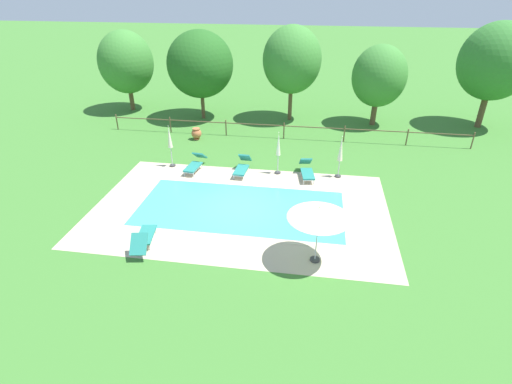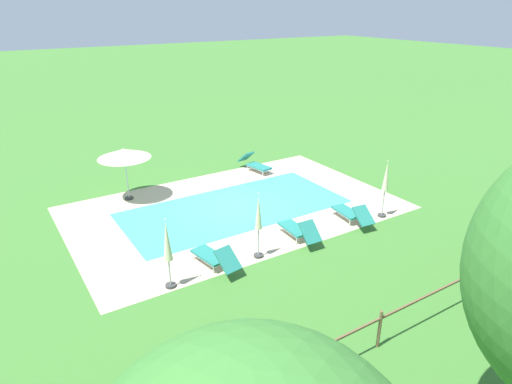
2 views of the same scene
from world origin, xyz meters
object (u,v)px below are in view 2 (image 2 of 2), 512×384
sun_lounger_north_near_steps (351,213)px  terracotta_urn_near_fence (477,254)px  patio_umbrella_closed_row_mid_west (386,181)px  sun_lounger_north_mid (214,257)px  patio_umbrella_open_foreground (124,154)px  patio_umbrella_closed_row_west (259,217)px  patio_umbrella_closed_row_centre (167,245)px  sun_lounger_north_far (298,230)px  sun_lounger_north_end (255,164)px

sun_lounger_north_near_steps → terracotta_urn_near_fence: sun_lounger_north_near_steps is taller
patio_umbrella_closed_row_mid_west → terracotta_urn_near_fence: patio_umbrella_closed_row_mid_west is taller
sun_lounger_north_mid → patio_umbrella_open_foreground: (0.58, -6.85, 1.66)m
sun_lounger_north_near_steps → patio_umbrella_closed_row_west: (4.41, 0.28, 1.08)m
sun_lounger_north_near_steps → terracotta_urn_near_fence: (-1.23, 4.44, 0.03)m
sun_lounger_north_mid → patio_umbrella_closed_row_centre: 1.94m
patio_umbrella_closed_row_centre → terracotta_urn_near_fence: (-8.78, 4.10, -1.03)m
patio_umbrella_closed_row_mid_west → patio_umbrella_closed_row_centre: (8.94, 0.06, -0.09)m
sun_lounger_north_far → patio_umbrella_open_foreground: bearing=-59.7°
sun_lounger_north_end → sun_lounger_north_near_steps: bearing=90.4°
sun_lounger_north_end → sun_lounger_north_mid: bearing=49.6°
patio_umbrella_open_foreground → patio_umbrella_closed_row_mid_west: size_ratio=0.98×
patio_umbrella_open_foreground → patio_umbrella_closed_row_mid_west: (-7.91, 7.05, -0.53)m
sun_lounger_north_mid → sun_lounger_north_far: bearing=-179.0°
patio_umbrella_open_foreground → patio_umbrella_closed_row_mid_west: patio_umbrella_closed_row_mid_west is taller
sun_lounger_north_end → patio_umbrella_closed_row_centre: patio_umbrella_closed_row_centre is taller
sun_lounger_north_far → patio_umbrella_closed_row_west: size_ratio=0.86×
terracotta_urn_near_fence → sun_lounger_north_far: bearing=-49.3°
sun_lounger_north_mid → sun_lounger_north_end: (-5.90, -6.94, 0.00)m
sun_lounger_north_near_steps → sun_lounger_north_mid: sun_lounger_north_mid is taller
sun_lounger_north_end → patio_umbrella_closed_row_centre: size_ratio=0.91×
sun_lounger_north_near_steps → patio_umbrella_closed_row_centre: (7.55, 0.34, 1.05)m
sun_lounger_north_near_steps → sun_lounger_north_far: 2.57m
patio_umbrella_closed_row_west → patio_umbrella_closed_row_centre: size_ratio=1.02×
patio_umbrella_closed_row_west → sun_lounger_north_mid: bearing=-7.3°
sun_lounger_north_mid → patio_umbrella_closed_row_mid_west: size_ratio=0.88×
sun_lounger_north_end → patio_umbrella_closed_row_west: size_ratio=0.88×
patio_umbrella_closed_row_centre → terracotta_urn_near_fence: 9.75m
sun_lounger_north_far → patio_umbrella_open_foreground: size_ratio=0.86×
sun_lounger_north_far → patio_umbrella_closed_row_west: patio_umbrella_closed_row_west is taller
patio_umbrella_closed_row_west → patio_umbrella_closed_row_mid_west: size_ratio=0.99×
sun_lounger_north_mid → patio_umbrella_closed_row_west: bearing=172.7°
sun_lounger_north_end → patio_umbrella_closed_row_west: 8.44m
patio_umbrella_closed_row_centre → patio_umbrella_closed_row_mid_west: bearing=-179.6°
sun_lounger_north_end → patio_umbrella_closed_row_centre: (7.51, 7.20, 1.05)m
patio_umbrella_closed_row_mid_west → terracotta_urn_near_fence: 4.30m
terracotta_urn_near_fence → sun_lounger_north_near_steps: bearing=-74.5°
patio_umbrella_closed_row_west → sun_lounger_north_end: bearing=-121.5°
patio_umbrella_closed_row_centre → patio_umbrella_open_foreground: bearing=-98.3°
patio_umbrella_closed_row_west → patio_umbrella_open_foreground: bearing=-73.3°
patio_umbrella_closed_row_centre → patio_umbrella_closed_row_west: bearing=-178.9°
sun_lounger_north_mid → terracotta_urn_near_fence: bearing=148.8°
sun_lounger_north_end → patio_umbrella_open_foreground: patio_umbrella_open_foreground is taller
sun_lounger_north_near_steps → sun_lounger_north_mid: bearing=0.8°
sun_lounger_north_mid → sun_lounger_north_end: bearing=-130.4°
patio_umbrella_closed_row_mid_west → terracotta_urn_near_fence: (0.15, 4.15, -1.11)m
sun_lounger_north_mid → sun_lounger_north_end: 9.11m
sun_lounger_north_far → terracotta_urn_near_fence: size_ratio=2.66×
sun_lounger_north_far → sun_lounger_north_end: bearing=-110.1°
sun_lounger_north_near_steps → sun_lounger_north_end: sun_lounger_north_end is taller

